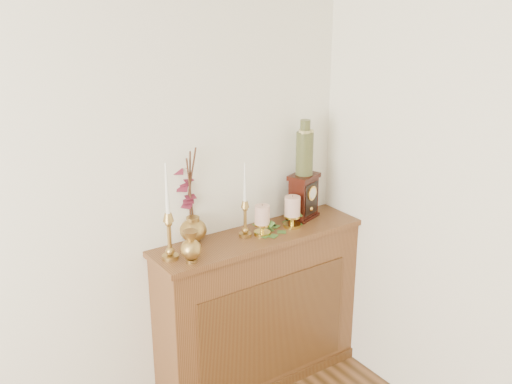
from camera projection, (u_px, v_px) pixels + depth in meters
console_shelf at (259, 313)px, 3.43m from camera, size 1.24×0.34×0.93m
candlestick_left at (169, 229)px, 2.92m from camera, size 0.08×0.08×0.50m
candlestick_center at (245, 213)px, 3.19m from camera, size 0.07×0.07×0.41m
bud_vase at (191, 247)px, 2.91m from camera, size 0.10×0.10×0.17m
ginger_jar at (187, 198)px, 3.11m from camera, size 0.21×0.23×0.53m
pillar_candle_left at (262, 218)px, 3.23m from camera, size 0.09×0.09×0.18m
pillar_candle_right at (292, 210)px, 3.33m from camera, size 0.10×0.10×0.19m
ivy_garland at (275, 229)px, 3.30m from camera, size 0.40×0.18×0.08m
mantel_clock at (304, 197)px, 3.44m from camera, size 0.21×0.18×0.26m
ceramic_vase at (305, 150)px, 3.35m from camera, size 0.10×0.10×0.32m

